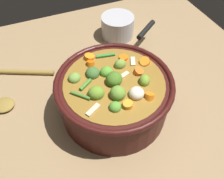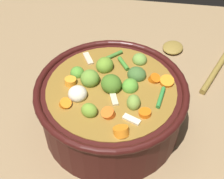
% 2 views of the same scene
% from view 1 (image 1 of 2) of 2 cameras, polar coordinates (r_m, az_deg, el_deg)
% --- Properties ---
extents(ground_plane, '(1.10, 1.10, 0.00)m').
position_cam_1_polar(ground_plane, '(0.69, 0.45, -4.79)').
color(ground_plane, '#8C704C').
extents(cooking_pot, '(0.31, 0.31, 0.15)m').
position_cam_1_polar(cooking_pot, '(0.64, 0.47, -1.35)').
color(cooking_pot, '#38110F').
rests_on(cooking_pot, ground_plane).
extents(wooden_spoon, '(0.22, 0.22, 0.02)m').
position_cam_1_polar(wooden_spoon, '(0.79, -23.07, 0.33)').
color(wooden_spoon, olive).
rests_on(wooden_spoon, ground_plane).
extents(small_saucepan, '(0.18, 0.19, 0.08)m').
position_cam_1_polar(small_saucepan, '(0.92, 1.52, 14.83)').
color(small_saucepan, '#ADADB2').
rests_on(small_saucepan, ground_plane).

